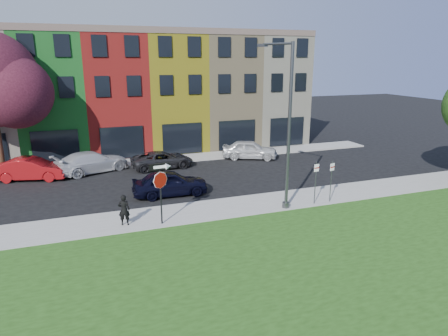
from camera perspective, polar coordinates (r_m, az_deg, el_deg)
name	(u,v)px	position (r m, az deg, el deg)	size (l,w,h in m)	color
ground	(262,228)	(20.02, 5.50, -8.58)	(120.00, 120.00, 0.00)	black
sidewalk_near	(272,202)	(23.31, 6.84, -4.91)	(40.00, 3.00, 0.12)	gray
sidewalk_far	(150,161)	(32.88, -10.50, 0.99)	(40.00, 2.40, 0.12)	gray
rowhouse_block	(142,93)	(38.19, -11.68, 10.44)	(30.00, 10.12, 10.00)	beige
stop_sign	(160,181)	(19.64, -9.10, -1.88)	(1.05, 0.15, 3.12)	black
man	(124,210)	(20.35, -14.09, -5.82)	(0.65, 0.52, 1.58)	black
sedan_near	(170,183)	(24.53, -7.71, -2.13)	(4.59, 1.93, 1.55)	black
parked_car_red	(32,169)	(30.41, -25.79, -0.11)	(4.95, 2.71, 1.55)	maroon
parked_car_silver	(92,162)	(30.74, -18.36, 0.82)	(5.79, 4.08, 1.56)	#B9BABE
parked_car_dark	(162,160)	(30.71, -8.81, 1.17)	(4.82, 2.53, 1.29)	black
parked_car_white	(250,149)	(33.26, 3.69, 2.65)	(4.89, 3.55, 1.55)	silver
street_lamp	(286,128)	(21.47, 8.89, 5.70)	(1.17, 2.46, 8.81)	#46484B
parking_sign_a	(316,178)	(22.92, 12.97, -1.42)	(0.32, 0.10, 2.46)	#46484B
parking_sign_b	(331,177)	(23.48, 15.09, -1.23)	(0.32, 0.12, 2.40)	#46484B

